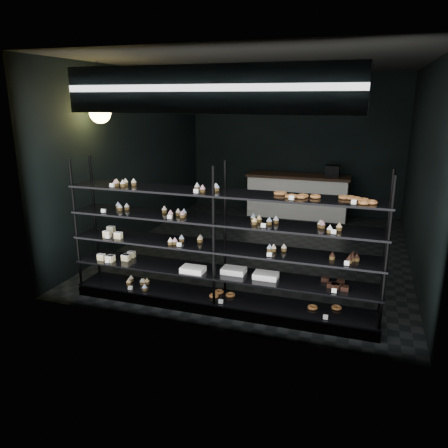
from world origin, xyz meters
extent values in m
cube|color=black|center=(0.00, 0.00, 0.01)|extent=(5.00, 6.00, 0.01)
cube|color=black|center=(0.00, 0.00, 3.20)|extent=(5.00, 6.00, 0.01)
cube|color=black|center=(0.00, 3.00, 1.60)|extent=(5.00, 0.01, 3.20)
cube|color=black|center=(0.00, -3.00, 1.60)|extent=(5.00, 0.01, 3.20)
cube|color=black|center=(-2.50, 0.00, 1.60)|extent=(0.01, 6.00, 3.20)
cube|color=black|center=(2.50, 0.00, 1.60)|extent=(0.01, 6.00, 3.20)
cube|color=black|center=(0.00, -2.45, 0.06)|extent=(4.00, 0.50, 0.12)
cylinder|color=black|center=(-1.97, -2.67, 0.99)|extent=(0.04, 0.04, 1.85)
cylinder|color=black|center=(-1.97, -2.23, 0.99)|extent=(0.04, 0.04, 1.85)
cylinder|color=black|center=(0.00, -2.67, 0.99)|extent=(0.04, 0.04, 1.85)
cylinder|color=black|center=(0.00, -2.23, 0.99)|extent=(0.04, 0.04, 1.85)
cylinder|color=black|center=(1.97, -2.67, 0.99)|extent=(0.04, 0.04, 1.85)
cylinder|color=black|center=(1.97, -2.23, 0.99)|extent=(0.04, 0.04, 1.85)
cube|color=black|center=(0.00, -2.45, 0.15)|extent=(4.00, 0.50, 0.03)
cube|color=black|center=(0.00, -2.45, 0.50)|extent=(4.00, 0.50, 0.02)
cube|color=black|center=(0.00, -2.45, 0.85)|extent=(4.00, 0.50, 0.02)
cube|color=black|center=(0.00, -2.45, 1.20)|extent=(4.00, 0.50, 0.02)
cube|color=black|center=(0.00, -2.45, 1.55)|extent=(4.00, 0.50, 0.02)
cube|color=white|center=(-1.34, -2.63, 1.59)|extent=(0.06, 0.04, 0.06)
cube|color=white|center=(-0.22, -2.63, 1.59)|extent=(0.05, 0.04, 0.06)
cube|color=white|center=(0.94, -2.63, 1.59)|extent=(0.05, 0.04, 0.06)
cube|color=white|center=(1.60, -2.63, 1.59)|extent=(0.06, 0.04, 0.06)
cube|color=white|center=(-1.50, -2.63, 1.24)|extent=(0.06, 0.04, 0.06)
cube|color=white|center=(-0.61, -2.63, 1.24)|extent=(0.05, 0.04, 0.06)
cube|color=white|center=(0.56, -2.63, 1.24)|extent=(0.05, 0.04, 0.06)
cube|color=white|center=(1.37, -2.63, 1.24)|extent=(0.06, 0.04, 0.06)
cube|color=white|center=(-1.48, -2.63, 0.89)|extent=(0.06, 0.04, 0.06)
cube|color=white|center=(-0.45, -2.63, 0.89)|extent=(0.06, 0.04, 0.06)
cube|color=white|center=(0.70, -2.63, 0.89)|extent=(0.05, 0.04, 0.06)
cube|color=white|center=(1.54, -2.63, 0.89)|extent=(0.06, 0.04, 0.06)
cube|color=white|center=(-1.50, -2.63, 0.54)|extent=(0.06, 0.04, 0.06)
cube|color=white|center=(1.46, -2.63, 0.54)|extent=(0.06, 0.04, 0.06)
cube|color=white|center=(-1.19, -2.63, 0.19)|extent=(0.06, 0.04, 0.06)
cube|color=white|center=(0.05, -2.63, 0.19)|extent=(0.05, 0.04, 0.06)
cube|color=white|center=(1.35, -2.63, 0.19)|extent=(0.06, 0.04, 0.06)
cube|color=#0D0D41|center=(0.00, -2.92, 2.75)|extent=(3.20, 0.04, 0.45)
cube|color=white|center=(0.00, -2.94, 2.75)|extent=(3.30, 0.02, 0.50)
cylinder|color=black|center=(-2.20, -1.56, 2.89)|extent=(0.01, 0.01, 0.57)
sphere|color=#FFCF59|center=(-2.20, -1.56, 2.45)|extent=(0.32, 0.32, 0.32)
cube|color=silver|center=(0.21, 2.50, 0.46)|extent=(2.23, 0.60, 0.92)
cube|color=black|center=(0.21, 2.50, 0.95)|extent=(2.32, 0.65, 0.06)
cube|color=black|center=(0.96, 2.50, 1.10)|extent=(0.30, 0.30, 0.25)
camera|label=1|loc=(1.70, -7.38, 2.66)|focal=35.00mm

